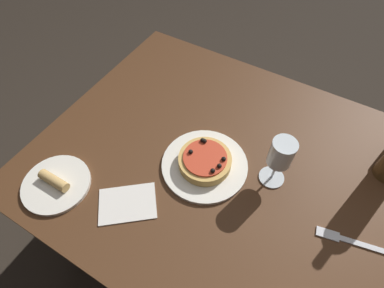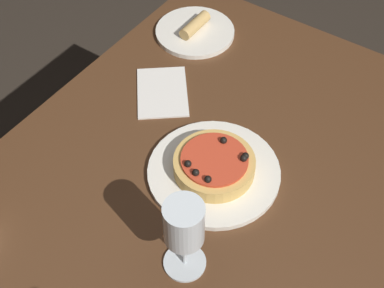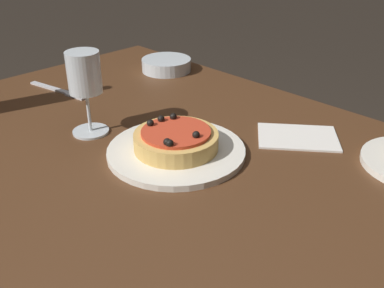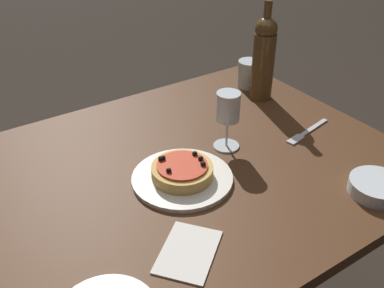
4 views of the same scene
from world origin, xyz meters
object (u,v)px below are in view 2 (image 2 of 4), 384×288
(wine_glass, at_px, (184,227))
(side_plate, at_px, (195,31))
(dining_table, at_px, (218,230))
(pizza, at_px, (214,164))
(dinner_plate, at_px, (214,172))

(wine_glass, relative_size, side_plate, 0.87)
(dining_table, xyz_separation_m, pizza, (-0.05, -0.05, 0.13))
(dining_table, distance_m, dinner_plate, 0.13)
(pizza, xyz_separation_m, side_plate, (-0.34, -0.28, -0.02))
(dining_table, xyz_separation_m, dinner_plate, (-0.05, -0.05, 0.11))
(dining_table, height_order, dinner_plate, dinner_plate)
(dinner_plate, height_order, side_plate, side_plate)
(dinner_plate, xyz_separation_m, pizza, (0.00, 0.00, 0.02))
(pizza, distance_m, side_plate, 0.44)
(dinner_plate, xyz_separation_m, wine_glass, (0.19, 0.06, 0.12))
(dinner_plate, bearing_deg, dining_table, 42.75)
(wine_glass, bearing_deg, pizza, -161.57)
(wine_glass, bearing_deg, dining_table, -173.20)
(wine_glass, bearing_deg, side_plate, -147.39)
(dinner_plate, bearing_deg, wine_glass, 18.46)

